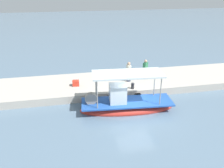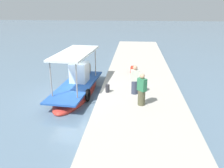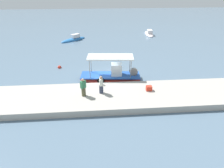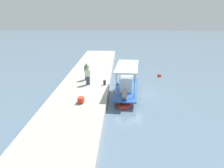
# 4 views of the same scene
# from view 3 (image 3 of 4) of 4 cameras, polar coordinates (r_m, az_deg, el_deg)

# --- Properties ---
(ground_plane) EXTENTS (120.00, 120.00, 0.00)m
(ground_plane) POSITION_cam_3_polar(r_m,az_deg,el_deg) (21.11, -1.97, 1.38)
(ground_plane) COLOR slate
(dock_quay) EXTENTS (36.00, 4.64, 0.58)m
(dock_quay) POSITION_cam_3_polar(r_m,az_deg,el_deg) (17.34, -1.30, -3.88)
(dock_quay) COLOR #B7B0A5
(dock_quay) RESTS_ON ground_plane
(main_fishing_boat) EXTENTS (6.56, 2.40, 3.03)m
(main_fishing_boat) POSITION_cam_3_polar(r_m,az_deg,el_deg) (20.72, -0.20, 2.21)
(main_fishing_boat) COLOR red
(main_fishing_boat) RESTS_ON ground_plane
(fisherman_near_bollard) EXTENTS (0.40, 0.48, 1.63)m
(fisherman_near_bollard) POSITION_cam_3_polar(r_m,az_deg,el_deg) (17.10, -3.18, -0.41)
(fisherman_near_bollard) COLOR #343B4F
(fisherman_near_bollard) RESTS_ON dock_quay
(fisherman_by_crate) EXTENTS (0.51, 0.51, 1.63)m
(fisherman_by_crate) POSITION_cam_3_polar(r_m,az_deg,el_deg) (16.84, -8.33, -1.16)
(fisherman_by_crate) COLOR brown
(fisherman_by_crate) RESTS_ON dock_quay
(mooring_bollard) EXTENTS (0.24, 0.24, 0.45)m
(mooring_bollard) POSITION_cam_3_polar(r_m,az_deg,el_deg) (18.70, -3.01, 0.45)
(mooring_bollard) COLOR #2D2D33
(mooring_bollard) RESTS_ON dock_quay
(cargo_crate) EXTENTS (0.54, 0.44, 0.43)m
(cargo_crate) POSITION_cam_3_polar(r_m,az_deg,el_deg) (18.02, 10.67, -1.22)
(cargo_crate) COLOR red
(cargo_crate) RESTS_ON dock_quay
(marker_buoy) EXTENTS (0.45, 0.45, 0.45)m
(marker_buoy) POSITION_cam_3_polar(r_m,az_deg,el_deg) (24.73, -15.00, 4.75)
(marker_buoy) COLOR red
(marker_buoy) RESTS_ON ground_plane
(moored_boat_near) EXTENTS (1.69, 4.84, 1.27)m
(moored_boat_near) POSITION_cam_3_polar(r_m,az_deg,el_deg) (40.23, 10.72, 14.14)
(moored_boat_near) COLOR white
(moored_boat_near) RESTS_ON ground_plane
(moored_boat_mid) EXTENTS (4.61, 4.22, 1.28)m
(moored_boat_mid) POSITION_cam_3_polar(r_m,az_deg,el_deg) (36.27, -11.07, 12.62)
(moored_boat_mid) COLOR #2B70BB
(moored_boat_mid) RESTS_ON ground_plane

